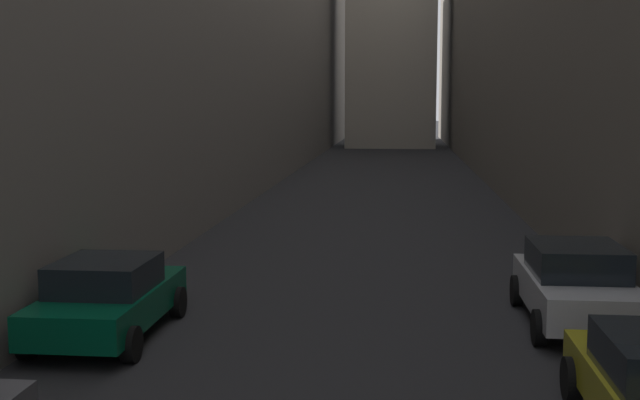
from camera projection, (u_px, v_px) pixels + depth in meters
ground_plane at (382, 184)px, 42.54m from camera, size 264.00×264.00×0.00m
parked_car_left_third at (108, 297)px, 14.94m from camera, size 2.03×4.22×1.49m
parked_car_right_far at (576, 284)px, 15.73m from camera, size 2.05×4.19×1.60m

